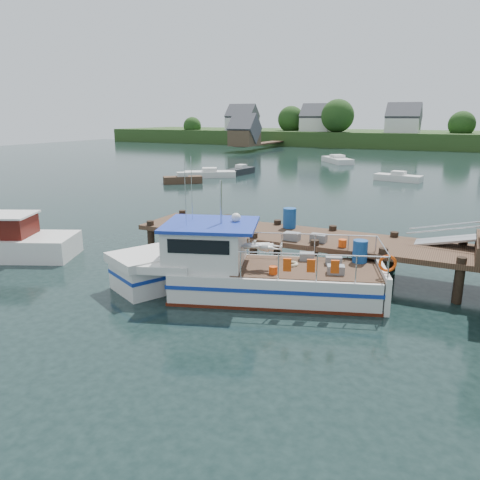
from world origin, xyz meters
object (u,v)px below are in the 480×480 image
at_px(dock, 450,228).
at_px(lobster_boat, 241,271).
at_px(moored_a, 210,174).
at_px(moored_b, 398,177).
at_px(moored_e, 241,171).
at_px(moored_rowboat, 183,179).
at_px(moored_d, 337,160).

height_order(dock, lobster_boat, lobster_boat).
distance_m(moored_a, moored_b, 18.43).
relative_size(moored_a, moored_b, 1.18).
relative_size(dock, moored_e, 4.33).
distance_m(moored_rowboat, moored_e, 8.76).
relative_size(moored_b, moored_e, 1.18).
bearing_deg(dock, moored_d, 109.18).
xyz_separation_m(dock, moored_rowboat, (-23.26, 18.84, -1.86)).
height_order(lobster_boat, moored_d, lobster_boat).
bearing_deg(moored_e, moored_d, 65.91).
relative_size(moored_b, moored_d, 0.72).
distance_m(moored_a, moored_d, 21.70).
bearing_deg(dock, lobster_boat, -149.48).
relative_size(dock, moored_a, 3.11).
relative_size(lobster_boat, moored_e, 2.54).
xyz_separation_m(lobster_boat, moored_d, (-8.90, 47.73, -0.47)).
distance_m(dock, moored_a, 33.22).
xyz_separation_m(dock, moored_a, (-23.17, 23.74, -1.89)).
xyz_separation_m(moored_rowboat, moored_d, (7.97, 25.12, 0.02)).
height_order(moored_a, moored_e, moored_e).
distance_m(dock, moored_e, 34.79).
xyz_separation_m(dock, moored_d, (-15.29, 43.96, -1.85)).
distance_m(dock, moored_d, 46.58).
height_order(dock, moored_e, dock).
bearing_deg(moored_d, moored_rowboat, -113.91).
xyz_separation_m(lobster_boat, moored_e, (-14.98, 31.16, -0.48)).
distance_m(moored_rowboat, moored_d, 26.36).
xyz_separation_m(moored_rowboat, moored_a, (0.09, 4.90, -0.02)).
bearing_deg(moored_rowboat, dock, -49.08).
xyz_separation_m(moored_rowboat, moored_b, (17.73, 10.23, -0.02)).
distance_m(lobster_boat, moored_rowboat, 28.21).
bearing_deg(moored_a, moored_e, 52.32).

